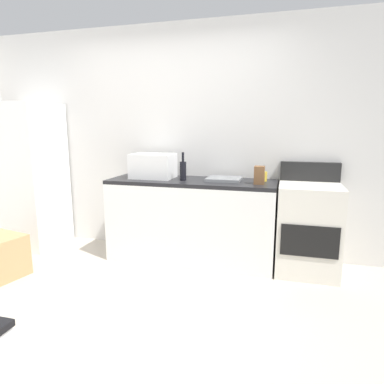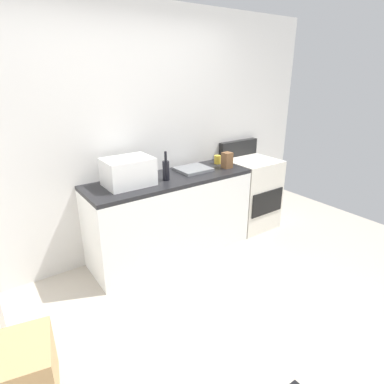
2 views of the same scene
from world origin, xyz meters
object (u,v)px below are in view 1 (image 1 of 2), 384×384
coffee_mug (263,176)px  wine_bottle (183,170)px  stove_oven (308,227)px  microwave (153,166)px  knife_block (259,175)px  refrigerator (30,176)px

coffee_mug → wine_bottle: bearing=-167.8°
stove_oven → wine_bottle: 1.41m
microwave → knife_block: (1.18, -0.11, -0.05)m
microwave → knife_block: microwave is taller
refrigerator → knife_block: refrigerator is taller
wine_bottle → knife_block: wine_bottle is taller
wine_bottle → microwave: bearing=167.3°
microwave → coffee_mug: (1.20, 0.09, -0.09)m
microwave → wine_bottle: (0.37, -0.08, -0.03)m
refrigerator → knife_block: 2.78m
stove_oven → knife_block: stove_oven is taller
stove_oven → wine_bottle: (-1.30, -0.06, 0.54)m
knife_block → microwave: bearing=174.8°
stove_oven → coffee_mug: stove_oven is taller
wine_bottle → coffee_mug: size_ratio=3.00×
refrigerator → stove_oven: bearing=1.0°
refrigerator → microwave: bearing=2.7°
microwave → knife_block: bearing=-5.2°
knife_block → coffee_mug: bearing=82.7°
knife_block → wine_bottle: bearing=178.4°
refrigerator → coffee_mug: 2.81m
wine_bottle → stove_oven: bearing=2.9°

